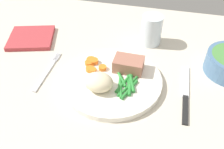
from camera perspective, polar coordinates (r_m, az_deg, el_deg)
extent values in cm
cube|color=beige|center=(66.15, -1.96, -2.21)|extent=(120.00, 90.00, 2.00)
cylinder|color=white|center=(64.74, 0.00, -1.18)|extent=(26.43, 26.43, 1.60)
cube|color=#A86B56|center=(65.60, 3.88, 2.38)|extent=(8.02, 5.60, 3.53)
ellipsoid|color=beige|center=(59.81, -3.28, -1.76)|extent=(7.30, 5.92, 4.42)
cylinder|color=orange|center=(66.22, -5.13, 1.27)|extent=(2.31, 2.31, 0.94)
cylinder|color=orange|center=(66.37, -2.22, 1.58)|extent=(2.16, 2.16, 0.98)
cylinder|color=orange|center=(69.07, -4.95, 3.35)|extent=(2.54, 2.54, 1.04)
cylinder|color=orange|center=(68.18, -5.42, 2.67)|extent=(2.22, 2.22, 0.96)
cylinder|color=orange|center=(65.38, -4.50, 0.87)|extent=(1.93, 1.93, 1.24)
cylinder|color=orange|center=(68.58, -4.28, 3.11)|extent=(2.51, 2.51, 1.11)
cylinder|color=orange|center=(68.14, -5.18, 2.65)|extent=(1.84, 1.84, 0.94)
cylinder|color=#2D8C38|center=(61.89, 4.32, -2.27)|extent=(1.69, 7.93, 0.85)
cylinder|color=#2D8C38|center=(61.56, 1.73, -2.57)|extent=(1.64, 7.34, 0.64)
cylinder|color=#2D8C38|center=(60.63, 2.02, -3.37)|extent=(2.30, 6.16, 0.78)
cylinder|color=#2D8C38|center=(62.40, 4.63, -1.81)|extent=(3.01, 6.83, 0.89)
cylinder|color=#2D8C38|center=(62.15, 3.87, -2.15)|extent=(2.05, 6.12, 0.63)
cylinder|color=#2D8C38|center=(62.02, 2.61, -2.11)|extent=(3.00, 6.98, 0.76)
cylinder|color=#2D8C38|center=(61.70, 3.96, -2.56)|extent=(3.60, 7.54, 0.62)
cylinder|color=#2D8C38|center=(60.60, 4.11, -3.51)|extent=(3.31, 7.27, 0.76)
cylinder|color=#2D8C38|center=(63.03, 2.19, -1.22)|extent=(3.68, 5.49, 0.75)
cube|color=silver|center=(69.36, -15.40, -0.17)|extent=(1.00, 13.00, 0.40)
cube|color=silver|center=(75.12, -13.17, 4.05)|extent=(0.24, 3.60, 0.40)
cube|color=silver|center=(74.96, -12.89, 4.01)|extent=(0.24, 3.60, 0.40)
cube|color=silver|center=(74.80, -12.61, 3.97)|extent=(0.24, 3.60, 0.40)
cube|color=silver|center=(74.65, -12.33, 3.93)|extent=(0.24, 3.60, 0.40)
cube|color=black|center=(60.97, 16.72, -7.88)|extent=(1.30, 9.00, 0.64)
cube|color=silver|center=(68.00, 16.85, -1.55)|extent=(1.70, 12.00, 0.40)
cylinder|color=silver|center=(77.85, 9.20, 10.21)|extent=(6.43, 6.43, 9.42)
cylinder|color=silver|center=(79.08, 9.02, 8.79)|extent=(5.92, 5.92, 4.79)
cube|color=#B2383D|center=(84.87, -18.34, 8.15)|extent=(16.93, 16.39, 1.29)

